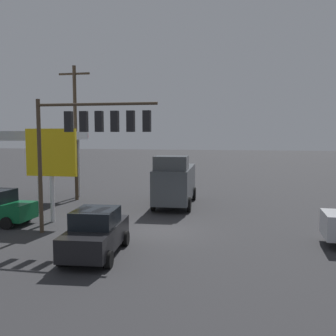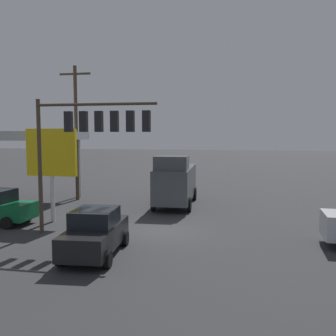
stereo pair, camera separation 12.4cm
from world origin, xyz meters
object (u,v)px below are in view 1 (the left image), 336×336
object	(u,v)px
utility_pole	(75,130)
price_sign	(51,156)
traffic_signal_assembly	(90,130)
delivery_truck	(175,181)
sedan_waiting	(96,232)

from	to	relation	value
utility_pole	price_sign	world-z (taller)	utility_pole
traffic_signal_assembly	utility_pole	world-z (taller)	utility_pole
delivery_truck	sedan_waiting	world-z (taller)	delivery_truck
price_sign	delivery_truck	bearing A→B (deg)	-134.61
price_sign	sedan_waiting	bearing A→B (deg)	132.08
traffic_signal_assembly	utility_pole	xyz separation A→B (m)	(5.01, -9.27, 0.14)
price_sign	utility_pole	bearing A→B (deg)	-76.22
utility_pole	sedan_waiting	distance (m)	14.38
traffic_signal_assembly	sedan_waiting	world-z (taller)	traffic_signal_assembly
utility_pole	price_sign	size ratio (longest dim) A/B	1.90
traffic_signal_assembly	delivery_truck	bearing A→B (deg)	-108.07
utility_pole	sedan_waiting	size ratio (longest dim) A/B	2.22
delivery_truck	sedan_waiting	xyz separation A→B (m)	(1.38, 11.24, -0.74)
sedan_waiting	traffic_signal_assembly	bearing A→B (deg)	-159.29
utility_pole	sedan_waiting	bearing A→B (deg)	117.64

